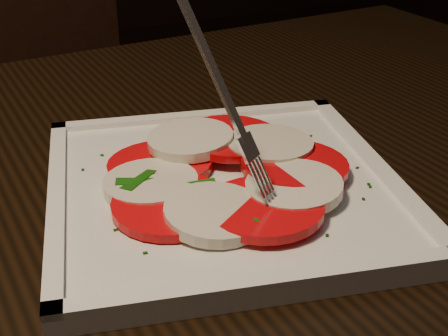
% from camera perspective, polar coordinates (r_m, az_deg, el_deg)
% --- Properties ---
extents(table, '(1.27, 0.91, 0.75)m').
position_cam_1_polar(table, '(0.71, -1.34, -5.57)').
color(table, black).
rests_on(table, ground).
extents(chair, '(0.46, 0.46, 0.93)m').
position_cam_1_polar(chair, '(1.37, -16.18, 5.11)').
color(chair, black).
rests_on(chair, ground).
extents(plate, '(0.37, 0.37, 0.01)m').
position_cam_1_polar(plate, '(0.58, -0.00, -1.97)').
color(plate, white).
rests_on(plate, table).
extents(caprese_salad, '(0.25, 0.24, 0.03)m').
position_cam_1_polar(caprese_salad, '(0.57, -0.00, -0.46)').
color(caprese_salad, red).
rests_on(caprese_salad, plate).
extents(fork, '(0.08, 0.09, 0.15)m').
position_cam_1_polar(fork, '(0.50, -0.95, 6.74)').
color(fork, white).
rests_on(fork, caprese_salad).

